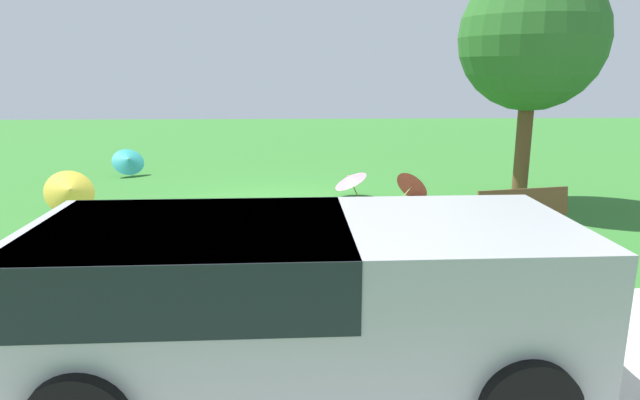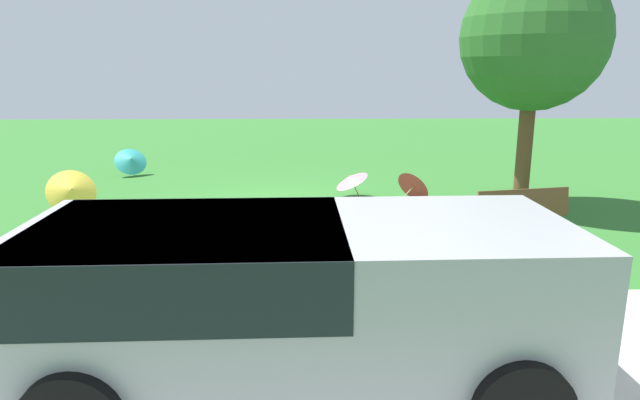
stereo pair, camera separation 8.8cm
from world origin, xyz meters
name	(u,v)px [view 2 (the right image)]	position (x,y,z in m)	size (l,w,h in m)	color
ground	(280,206)	(0.00, 0.00, 0.00)	(40.00, 40.00, 0.00)	#2D6B28
road_strip	(246,395)	(0.00, 6.81, 0.00)	(40.00, 4.48, 0.01)	#B2AFA8
van_dark	(280,293)	(-0.31, 6.69, 0.91)	(4.64, 2.20, 1.53)	#99999E
park_bench	(518,214)	(-4.03, 2.45, 0.47)	(1.66, 0.78, 0.90)	brown
shade_tree	(534,39)	(-4.93, 0.24, 3.33)	(2.80, 2.80, 4.75)	brown
parasol_red_0	(414,185)	(-2.86, -0.35, 0.35)	(0.86, 0.88, 0.70)	tan
parasol_teal_0	(131,160)	(4.05, -3.36, 0.43)	(1.03, 0.96, 0.79)	tan
parasol_red_1	(320,224)	(-0.76, 2.76, 0.41)	(1.04, 1.06, 0.73)	tan
parasol_pink_1	(351,179)	(-1.52, -0.69, 0.43)	(0.89, 0.90, 0.66)	tan
parasol_yellow_0	(72,190)	(4.08, 0.37, 0.44)	(1.13, 1.04, 0.89)	tan
parasol_orange_0	(91,215)	(3.23, 1.68, 0.29)	(0.75, 0.71, 0.55)	tan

